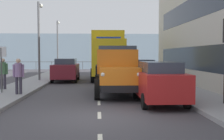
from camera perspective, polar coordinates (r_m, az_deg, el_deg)
name	(u,v)px	position (r m, az deg, el deg)	size (l,w,h in m)	color
ground_plane	(98,85)	(19.24, -2.65, -3.02)	(80.00, 80.00, 0.00)	#423F44
sidewalk_left	(167,84)	(19.78, 10.67, -2.68)	(2.32, 39.43, 0.15)	gray
sidewalk_right	(28,85)	(19.75, -15.99, -2.75)	(2.32, 39.43, 0.15)	gray
road_centreline_markings	(98,86)	(19.06, -2.64, -3.06)	(0.12, 36.06, 0.01)	silver
sea_horizon	(98,52)	(41.86, -2.75, 3.61)	(80.00, 0.80, 5.00)	gray
seawall_railing	(98,63)	(38.27, -2.74, 1.31)	(28.08, 0.08, 1.20)	#4C5156
truck_vintage_orange	(117,72)	(14.30, 0.96, -0.33)	(2.17, 5.64, 2.43)	black
lorry_cargo_yellow	(107,54)	(23.96, -0.94, 3.13)	(2.58, 8.20, 3.87)	gold
car_red_kerbside_near	(159,82)	(12.14, 9.06, -2.29)	(1.75, 4.23, 1.72)	#B21E1E
car_grey_kerbside_1	(139,73)	(17.85, 5.22, -0.60)	(1.88, 4.23, 1.72)	slate
car_maroon_oppositeside_0	(66,70)	(22.42, -8.93, 0.09)	(1.86, 4.25, 1.72)	maroon
pedestrian_strolling	(18,73)	(14.43, -17.73, -0.61)	(0.53, 0.34, 1.68)	#383342
pedestrian_couple_a	(3,71)	(16.87, -20.45, -0.19)	(0.53, 0.34, 1.67)	#383342
lamp_post_promenade	(39,33)	(22.56, -13.96, 7.01)	(0.32, 1.14, 5.76)	#59595B
lamp_post_far	(58,41)	(34.93, -10.51, 5.63)	(0.32, 1.14, 5.84)	#59595B
street_sign	(1,61)	(15.31, -20.74, 1.59)	(0.50, 0.07, 2.25)	#4C4C4C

